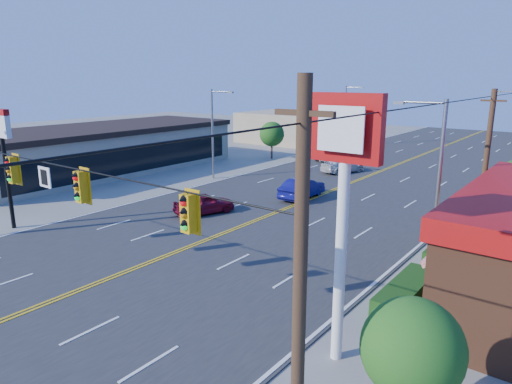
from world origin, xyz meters
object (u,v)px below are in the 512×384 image
Objects in this scene: car_blue at (302,189)px; car_white at (342,166)px; pizza_hut_sign at (3,144)px; car_magenta at (204,204)px; car_silver at (331,156)px; kfc_pylon at (344,177)px; signal_span at (28,187)px.

car_white is at bearing -81.45° from car_blue.
car_magenta is (7.26, 9.22, -4.48)m from pizza_hut_sign.
car_blue is 1.17× the size of car_silver.
kfc_pylon reaches higher than car_white.
kfc_pylon reaches higher than pizza_hut_sign.
car_silver is at bearing 118.60° from kfc_pylon.
kfc_pylon is 31.22m from car_white.
car_magenta is 8.09m from car_blue.
car_white is at bearing 94.85° from signal_span.
pizza_hut_sign is (-22.00, 0.00, -0.86)m from kfc_pylon.
kfc_pylon is 22.02m from pizza_hut_sign.
car_blue reaches higher than car_silver.
pizza_hut_sign is at bearing 97.67° from car_silver.
car_blue is 16.92m from car_silver.
car_magenta is at bearing 51.76° from pizza_hut_sign.
car_white is (-13.79, 27.49, -5.37)m from kfc_pylon.
car_silver is at bearing -71.54° from car_blue.
kfc_pylon is 1.83× the size of car_white.
car_blue is at bearing 121.02° from car_white.
car_blue is (10.30, 16.72, -4.42)m from pizza_hut_sign.
car_white is (8.21, 27.49, -4.51)m from pizza_hut_sign.
car_white is 6.40m from car_silver.
car_white is at bearing 143.22° from car_silver.
kfc_pylon is (11.12, 4.00, 1.16)m from signal_span.
car_magenta is (-3.62, 13.22, -4.19)m from signal_span.
kfc_pylon is 37.45m from car_silver.
signal_span is 11.60m from pizza_hut_sign.
signal_span reaches higher than car_magenta.
car_magenta is at bearing 147.98° from kfc_pylon.
car_silver is (-6.61, 36.52, -4.34)m from signal_span.
car_white reaches higher than car_silver.
car_white is at bearing 116.64° from kfc_pylon.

